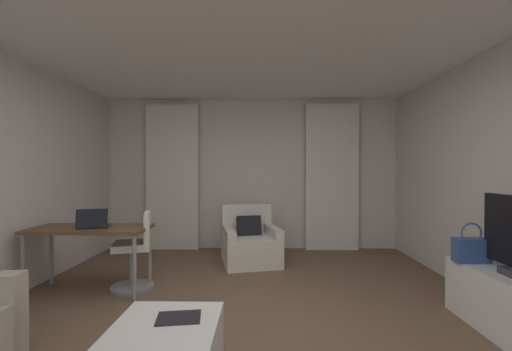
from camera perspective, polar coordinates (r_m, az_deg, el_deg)
ground_plane at (r=3.02m, az=-2.42°, el=-25.92°), size 12.00×12.00×0.00m
wall_window at (r=5.73m, az=-0.68°, el=0.25°), size 5.12×0.06×2.60m
ceiling at (r=2.98m, az=-2.46°, el=26.03°), size 5.12×6.12×0.06m
curtain_left_panel at (r=5.80m, az=-14.43°, el=-0.27°), size 0.90×0.06×2.50m
curtain_right_panel at (r=5.73m, az=13.17°, el=-0.28°), size 0.90×0.06×2.50m
armchair at (r=4.93m, az=-1.04°, el=-11.92°), size 0.94×0.99×0.84m
desk at (r=4.15m, az=-27.05°, el=-8.96°), size 1.28×0.57×0.73m
desk_chair at (r=4.10m, az=-20.29°, el=-12.87°), size 0.49×0.49×0.88m
laptop at (r=4.05m, az=-26.55°, el=-7.57°), size 0.37×0.31×0.22m
magazine_open at (r=2.37m, az=-13.38°, el=-23.05°), size 0.31×0.24×0.01m
handbag_primary at (r=3.70m, az=33.52°, el=-10.70°), size 0.30×0.14×0.37m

